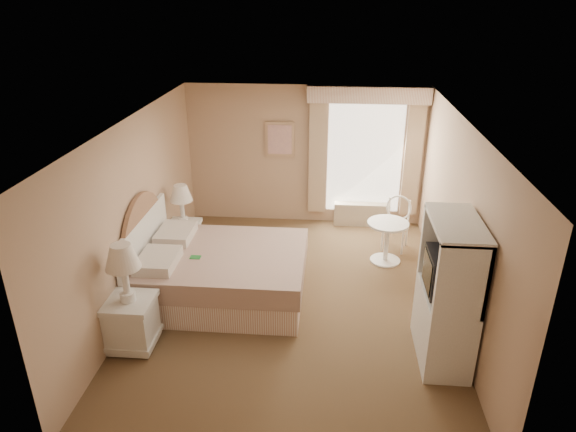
# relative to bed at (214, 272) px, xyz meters

# --- Properties ---
(room) EXTENTS (4.21, 5.51, 2.51)m
(room) POSITION_rel_bed_xyz_m (1.11, -0.03, 0.87)
(room) COLOR brown
(room) RESTS_ON ground
(window) EXTENTS (2.05, 0.22, 2.51)m
(window) POSITION_rel_bed_xyz_m (2.16, 2.62, 0.96)
(window) COLOR white
(window) RESTS_ON room
(framed_art) EXTENTS (0.52, 0.04, 0.62)m
(framed_art) POSITION_rel_bed_xyz_m (0.66, 2.68, 1.17)
(framed_art) COLOR tan
(framed_art) RESTS_ON room
(bed) EXTENTS (2.30, 1.81, 1.60)m
(bed) POSITION_rel_bed_xyz_m (0.00, 0.00, 0.00)
(bed) COLOR tan
(bed) RESTS_ON room
(nightstand_near) EXTENTS (0.56, 0.56, 1.35)m
(nightstand_near) POSITION_rel_bed_xyz_m (-0.73, -1.19, 0.13)
(nightstand_near) COLOR white
(nightstand_near) RESTS_ON room
(nightstand_far) EXTENTS (0.49, 0.49, 1.19)m
(nightstand_far) POSITION_rel_bed_xyz_m (-0.73, 1.15, 0.07)
(nightstand_far) COLOR white
(nightstand_far) RESTS_ON room
(round_table) EXTENTS (0.64, 0.64, 0.68)m
(round_table) POSITION_rel_bed_xyz_m (2.48, 1.22, 0.07)
(round_table) COLOR white
(round_table) RESTS_ON room
(cafe_chair) EXTENTS (0.54, 0.54, 0.89)m
(cafe_chair) POSITION_rel_bed_xyz_m (2.69, 1.74, 0.13)
(cafe_chair) COLOR white
(cafe_chair) RESTS_ON room
(armoire) EXTENTS (0.52, 1.04, 1.74)m
(armoire) POSITION_rel_bed_xyz_m (2.92, -1.05, 0.34)
(armoire) COLOR white
(armoire) RESTS_ON room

